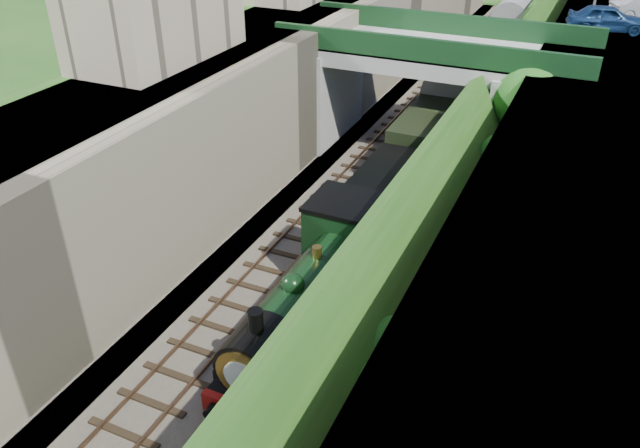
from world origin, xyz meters
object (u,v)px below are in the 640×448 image
at_px(tree, 533,103).
at_px(car_blue, 607,18).
at_px(locomotive, 315,293).
at_px(tender, 386,205).
at_px(road_bridge, 442,86).

xyz_separation_m(tree, car_blue, (2.35, 8.82, 2.32)).
bearing_deg(locomotive, car_blue, 73.18).
distance_m(car_blue, tender, 18.28).
bearing_deg(car_blue, locomotive, 153.23).
xyz_separation_m(car_blue, tender, (-7.06, -15.99, -5.35)).
height_order(car_blue, tender, car_blue).
height_order(road_bridge, locomotive, road_bridge).
bearing_deg(locomotive, tree, 72.02).
height_order(car_blue, locomotive, car_blue).
bearing_deg(tender, tree, 56.66).
distance_m(road_bridge, tree, 5.49).
bearing_deg(tree, road_bridge, 155.56).
distance_m(tree, locomotive, 15.52).
bearing_deg(road_bridge, car_blue, 41.90).
bearing_deg(tree, car_blue, 75.11).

